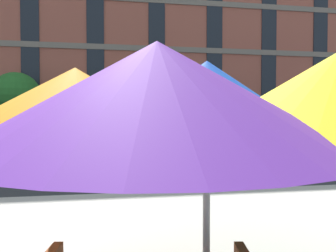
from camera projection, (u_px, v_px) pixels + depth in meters
name	position (u px, v px, depth m)	size (l,w,h in m)	color
ground_plane	(132.00, 166.00, 11.37)	(120.00, 120.00, 0.00)	#2D3033
sidewalk_far	(128.00, 147.00, 18.09)	(56.00, 3.60, 0.12)	gray
apartment_building	(125.00, 26.00, 25.90)	(39.96, 12.08, 19.20)	#934C3D
sedan_green	(144.00, 135.00, 15.11)	(4.40, 1.98, 1.78)	#195933
pickup_blue	(267.00, 132.00, 16.12)	(5.10, 2.12, 2.20)	navy
street_tree_left	(16.00, 97.00, 17.30)	(2.71, 2.71, 4.39)	#4C3823
street_tree_middle	(174.00, 99.00, 18.88)	(2.19, 2.50, 4.21)	brown
patio_umbrella	(207.00, 103.00, 2.47)	(3.86, 3.58, 2.27)	silver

